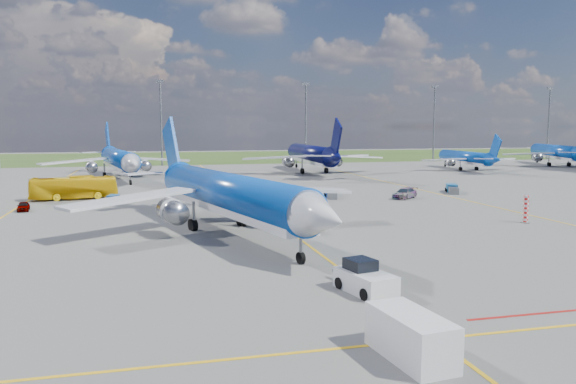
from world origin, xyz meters
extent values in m
plane|color=#555553|center=(0.00, 0.00, 0.00)|extent=(400.00, 400.00, 0.00)
cube|color=#2D4719|center=(0.00, 150.00, 0.00)|extent=(400.00, 80.00, 0.01)
cube|color=gold|center=(0.00, 30.00, 0.01)|extent=(0.25, 160.00, 0.02)
cube|color=gold|center=(0.00, -20.00, 0.01)|extent=(60.00, 0.25, 0.02)
cube|color=gold|center=(-30.00, 40.00, 0.01)|extent=(0.25, 120.00, 0.02)
cube|color=gold|center=(30.00, 40.00, 0.01)|extent=(0.25, 120.00, 0.02)
cube|color=#A5140F|center=(8.00, -18.00, 0.01)|extent=(10.00, 0.25, 0.02)
cylinder|color=slate|center=(-10.00, 110.00, 11.00)|extent=(0.50, 0.50, 22.00)
cube|color=slate|center=(-10.00, 110.00, 22.30)|extent=(2.20, 0.50, 0.80)
cylinder|color=slate|center=(30.00, 110.00, 11.00)|extent=(0.50, 0.50, 22.00)
cube|color=slate|center=(30.00, 110.00, 22.30)|extent=(2.20, 0.50, 0.80)
cylinder|color=slate|center=(70.00, 110.00, 11.00)|extent=(0.50, 0.50, 22.00)
cube|color=slate|center=(70.00, 110.00, 22.30)|extent=(2.20, 0.50, 0.80)
cylinder|color=slate|center=(110.00, 110.00, 11.00)|extent=(0.50, 0.50, 22.00)
cube|color=slate|center=(110.00, 110.00, 22.30)|extent=(2.20, 0.50, 0.80)
cylinder|color=red|center=(26.00, 8.00, 1.50)|extent=(0.50, 0.50, 3.00)
cube|color=silver|center=(-0.35, -11.76, 0.65)|extent=(3.12, 4.60, 1.30)
cube|color=black|center=(-0.49, -11.18, 1.55)|extent=(1.98, 2.13, 0.90)
cube|color=slate|center=(-0.96, -9.23, 0.55)|extent=(0.80, 2.39, 0.20)
cube|color=silver|center=(-2.22, -21.84, 1.04)|extent=(2.63, 4.94, 2.08)
imported|color=yellow|center=(-24.00, 40.84, 1.67)|extent=(12.29, 4.75, 3.34)
imported|color=#999999|center=(-28.65, 30.53, 0.57)|extent=(1.73, 3.49, 1.14)
imported|color=#999999|center=(-1.08, 26.32, 0.75)|extent=(5.94, 4.38, 1.50)
imported|color=#999999|center=(22.51, 30.34, 0.75)|extent=(5.30, 4.89, 1.49)
cube|color=#1B43A4|center=(12.72, 35.04, 0.56)|extent=(1.94, 2.88, 1.12)
cube|color=slate|center=(12.18, 32.45, 0.46)|extent=(1.62, 2.24, 0.92)
cube|color=#164E87|center=(-18.32, 36.34, 0.50)|extent=(1.72, 2.56, 1.00)
cube|color=slate|center=(-18.80, 34.03, 0.41)|extent=(1.43, 1.99, 0.82)
cube|color=#165789|center=(33.37, 35.99, 0.63)|extent=(2.66, 3.35, 1.25)
cube|color=slate|center=(32.16, 33.30, 0.51)|extent=(2.18, 2.63, 1.02)
camera|label=1|loc=(-13.37, -43.97, 10.35)|focal=35.00mm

